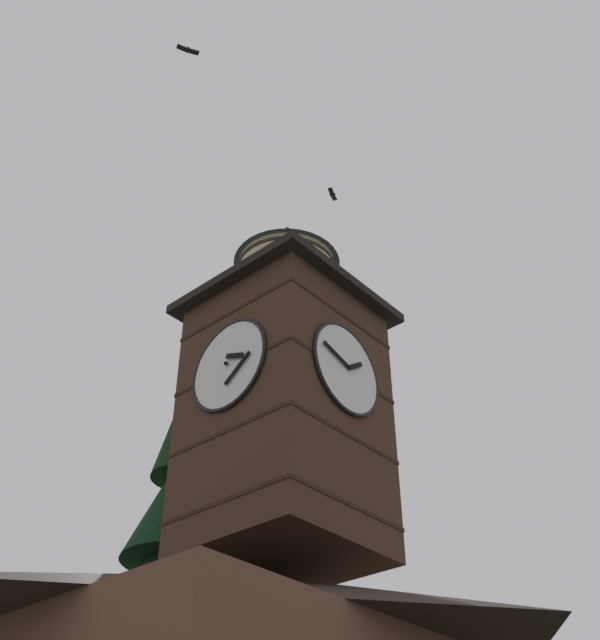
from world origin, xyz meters
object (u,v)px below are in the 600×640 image
at_px(clock_tower, 285,389).
at_px(flying_bird_high, 188,50).
at_px(flying_bird_low, 333,195).
at_px(moon, 106,630).

height_order(clock_tower, flying_bird_high, flying_bird_high).
bearing_deg(flying_bird_low, flying_bird_high, -2.60).
height_order(clock_tower, moon, clock_tower).
bearing_deg(moon, flying_bird_high, 54.63).
distance_m(clock_tower, moon, 31.60).
bearing_deg(clock_tower, flying_bird_low, 152.92).
xyz_separation_m(moon, flying_bird_high, (19.92, 28.06, 7.01)).
xyz_separation_m(clock_tower, flying_bird_high, (4.74, 0.42, 8.97)).
distance_m(moon, flying_bird_high, 35.12).
height_order(moon, flying_bird_low, flying_bird_low).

